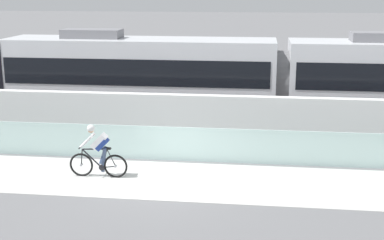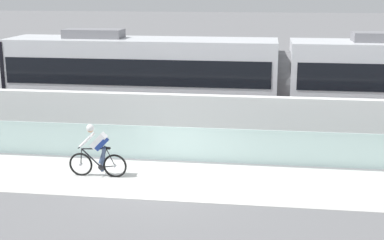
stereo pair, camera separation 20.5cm
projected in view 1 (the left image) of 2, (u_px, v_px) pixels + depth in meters
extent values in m
plane|color=slate|center=(161.00, 180.00, 15.97)|extent=(200.00, 200.00, 0.00)
cube|color=beige|center=(161.00, 180.00, 15.97)|extent=(32.00, 3.20, 0.01)
cube|color=silver|center=(171.00, 144.00, 17.62)|extent=(32.00, 0.05, 1.13)
cube|color=white|center=(179.00, 120.00, 19.26)|extent=(32.00, 0.36, 1.83)
cube|color=#595654|center=(188.00, 127.00, 21.87)|extent=(32.00, 0.08, 0.01)
cube|color=#595654|center=(193.00, 118.00, 23.26)|extent=(32.00, 0.08, 0.01)
cube|color=silver|center=(141.00, 76.00, 22.36)|extent=(11.00, 2.50, 3.10)
cube|color=black|center=(140.00, 68.00, 22.27)|extent=(10.56, 2.54, 1.04)
cube|color=red|center=(141.00, 109.00, 22.69)|extent=(10.78, 2.53, 0.28)
cube|color=slate|center=(92.00, 34.00, 22.18)|extent=(2.40, 1.10, 0.36)
cube|color=#232326|center=(61.00, 110.00, 23.16)|extent=(1.40, 1.88, 0.20)
cylinder|color=black|center=(54.00, 116.00, 22.48)|extent=(0.60, 0.10, 0.60)
cylinder|color=black|center=(66.00, 108.00, 23.87)|extent=(0.60, 0.10, 0.60)
cube|color=#232326|center=(225.00, 115.00, 22.30)|extent=(1.40, 1.88, 0.20)
cylinder|color=black|center=(224.00, 121.00, 21.63)|extent=(0.60, 0.10, 0.60)
cylinder|color=black|center=(226.00, 113.00, 23.01)|extent=(0.60, 0.10, 0.60)
cube|color=black|center=(15.00, 74.00, 23.02)|extent=(0.16, 2.54, 2.94)
cube|color=slate|center=(383.00, 37.00, 20.78)|extent=(2.40, 1.10, 0.36)
cube|color=#232326|center=(336.00, 119.00, 21.76)|extent=(1.40, 1.88, 0.20)
cylinder|color=black|center=(339.00, 124.00, 21.09)|extent=(0.60, 0.10, 0.60)
cylinder|color=black|center=(334.00, 116.00, 22.47)|extent=(0.60, 0.10, 0.60)
cylinder|color=#59595B|center=(282.00, 79.00, 21.66)|extent=(0.60, 2.30, 2.30)
torus|color=black|center=(81.00, 165.00, 16.18)|extent=(0.72, 0.06, 0.72)
cylinder|color=#99999E|center=(81.00, 165.00, 16.18)|extent=(0.07, 0.10, 0.07)
torus|color=black|center=(116.00, 166.00, 16.05)|extent=(0.72, 0.06, 0.72)
cylinder|color=#99999E|center=(116.00, 166.00, 16.05)|extent=(0.07, 0.10, 0.07)
cylinder|color=black|center=(92.00, 158.00, 16.09)|extent=(0.60, 0.04, 0.58)
cylinder|color=black|center=(104.00, 158.00, 16.04)|extent=(0.22, 0.04, 0.59)
cylinder|color=black|center=(95.00, 149.00, 16.00)|extent=(0.76, 0.04, 0.07)
cylinder|color=black|center=(109.00, 167.00, 16.08)|extent=(0.43, 0.03, 0.09)
cylinder|color=black|center=(111.00, 158.00, 16.00)|extent=(0.27, 0.02, 0.53)
cylinder|color=black|center=(82.00, 157.00, 16.12)|extent=(0.08, 0.03, 0.49)
cube|color=black|center=(107.00, 148.00, 15.95)|extent=(0.24, 0.10, 0.05)
cylinder|color=black|center=(82.00, 146.00, 16.03)|extent=(0.03, 0.58, 0.03)
cylinder|color=#262628|center=(102.00, 168.00, 16.12)|extent=(0.18, 0.02, 0.18)
cube|color=silver|center=(99.00, 141.00, 15.92)|extent=(0.50, 0.28, 0.51)
cube|color=navy|center=(103.00, 144.00, 15.93)|extent=(0.38, 0.30, 0.38)
sphere|color=tan|center=(91.00, 130.00, 15.87)|extent=(0.20, 0.20, 0.20)
sphere|color=silver|center=(91.00, 128.00, 15.86)|extent=(0.23, 0.23, 0.23)
cylinder|color=silver|center=(88.00, 140.00, 15.97)|extent=(0.44, 0.41, 0.41)
cylinder|color=silver|center=(88.00, 140.00, 15.97)|extent=(0.44, 0.41, 0.41)
cylinder|color=#384766|center=(104.00, 160.00, 16.05)|extent=(0.29, 0.33, 0.80)
cylinder|color=#384766|center=(104.00, 155.00, 16.02)|extent=(0.29, 0.33, 0.54)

